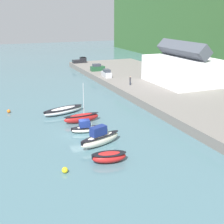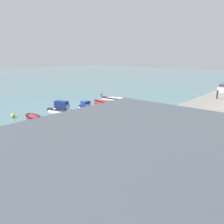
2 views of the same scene
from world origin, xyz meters
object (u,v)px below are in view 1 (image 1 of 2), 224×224
at_px(moored_boat_3, 100,138).
at_px(mooring_buoy_0, 65,170).
at_px(moored_boat_4, 109,157).
at_px(pickup_truck_1, 80,60).
at_px(parked_car_2, 97,68).
at_px(moored_boat_2, 86,128).
at_px(mooring_buoy_1, 9,111).
at_px(moored_boat_1, 82,118).
at_px(moored_boat_0, 63,110).
at_px(person_on_quay, 130,80).
at_px(parked_car_0, 107,74).

height_order(moored_boat_3, mooring_buoy_0, moored_boat_3).
xyz_separation_m(moored_boat_4, mooring_buoy_0, (0.58, -5.96, -0.38)).
relative_size(moored_boat_4, pickup_truck_1, 1.00).
bearing_deg(moored_boat_3, parked_car_2, 141.00).
distance_m(moored_boat_2, moored_boat_3, 5.88).
bearing_deg(mooring_buoy_1, moored_boat_1, 46.83).
distance_m(moored_boat_0, mooring_buoy_0, 23.44).
bearing_deg(person_on_quay, mooring_buoy_0, -36.55).
distance_m(moored_boat_3, pickup_truck_1, 68.55).
height_order(moored_boat_0, parked_car_2, parked_car_2).
bearing_deg(parked_car_0, moored_boat_4, -108.04).
distance_m(parked_car_2, mooring_buoy_0, 60.15).
distance_m(parked_car_2, person_on_quay, 21.21).
distance_m(parked_car_0, mooring_buoy_0, 50.85).
bearing_deg(moored_boat_4, moored_boat_3, -178.78).
relative_size(moored_boat_0, parked_car_0, 2.05).
bearing_deg(moored_boat_1, person_on_quay, 129.89).
distance_m(person_on_quay, mooring_buoy_1, 29.88).
xyz_separation_m(moored_boat_3, mooring_buoy_1, (-21.24, -10.79, -0.78)).
bearing_deg(mooring_buoy_0, moored_boat_1, 156.32).
bearing_deg(moored_boat_2, parked_car_2, 164.82).
height_order(moored_boat_2, parked_car_0, parked_car_0).
bearing_deg(parked_car_2, moored_boat_3, -19.14).
distance_m(moored_boat_4, parked_car_0, 47.84).
distance_m(moored_boat_0, moored_boat_4, 22.18).
distance_m(parked_car_2, pickup_truck_1, 17.31).
distance_m(moored_boat_3, person_on_quay, 33.26).
bearing_deg(person_on_quay, pickup_truck_1, -178.94).
relative_size(moored_boat_0, mooring_buoy_0, 11.84).
xyz_separation_m(pickup_truck_1, person_on_quay, (38.50, 0.71, 0.28)).
xyz_separation_m(moored_boat_2, moored_boat_4, (11.31, -0.54, 0.02)).
bearing_deg(parked_car_2, moored_boat_1, -23.36).
distance_m(moored_boat_3, parked_car_0, 42.48).
bearing_deg(mooring_buoy_1, pickup_truck_1, 147.79).
relative_size(moored_boat_0, pickup_truck_1, 1.83).
bearing_deg(person_on_quay, parked_car_2, -178.07).
relative_size(moored_boat_2, parked_car_2, 1.20).
distance_m(moored_boat_2, pickup_truck_1, 62.99).
bearing_deg(moored_boat_1, moored_boat_3, -6.96).
xyz_separation_m(moored_boat_1, moored_boat_4, (16.06, -1.34, -0.10)).
distance_m(moored_boat_2, moored_boat_4, 11.32).
distance_m(parked_car_0, person_on_quay, 11.46).
height_order(moored_boat_3, moored_boat_4, moored_boat_3).
bearing_deg(moored_boat_0, moored_boat_1, -1.45).
bearing_deg(person_on_quay, moored_boat_2, -40.26).
xyz_separation_m(moored_boat_4, person_on_quay, (-33.20, 19.08, 1.97)).
bearing_deg(mooring_buoy_1, parked_car_2, 134.34).
distance_m(pickup_truck_1, mooring_buoy_0, 76.29).
relative_size(moored_boat_1, person_on_quay, 3.27).
xyz_separation_m(moored_boat_0, parked_car_2, (-32.21, 18.74, 1.89)).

